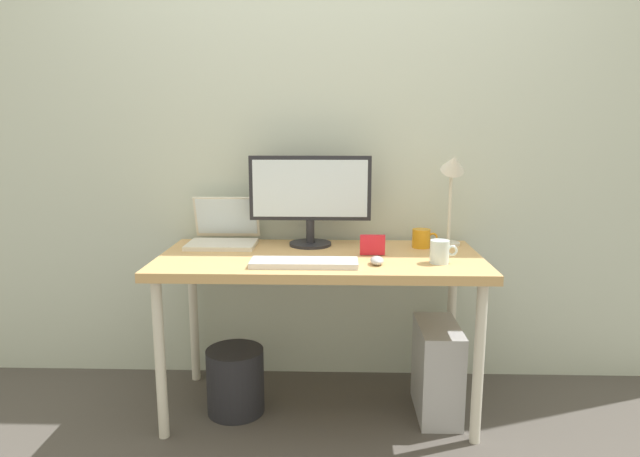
% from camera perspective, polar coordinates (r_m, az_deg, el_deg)
% --- Properties ---
extents(ground_plane, '(6.00, 6.00, 0.00)m').
position_cam_1_polar(ground_plane, '(2.70, 0.00, -18.03)').
color(ground_plane, '#4C4742').
extents(back_wall, '(4.40, 0.04, 2.60)m').
position_cam_1_polar(back_wall, '(2.76, 0.25, 10.75)').
color(back_wall, silver).
rests_on(back_wall, ground_plane).
extents(desk, '(1.42, 0.66, 0.73)m').
position_cam_1_polar(desk, '(2.45, 0.00, -4.27)').
color(desk, tan).
rests_on(desk, ground_plane).
extents(monitor, '(0.57, 0.20, 0.43)m').
position_cam_1_polar(monitor, '(2.59, -1.04, 3.58)').
color(monitor, '#232328').
rests_on(monitor, desk).
extents(laptop, '(0.32, 0.28, 0.22)m').
position_cam_1_polar(laptop, '(2.69, -9.95, -0.41)').
color(laptop, silver).
rests_on(laptop, desk).
extents(desk_lamp, '(0.11, 0.16, 0.46)m').
position_cam_1_polar(desk_lamp, '(2.63, 13.62, 5.12)').
color(desk_lamp, silver).
rests_on(desk_lamp, desk).
extents(keyboard, '(0.44, 0.14, 0.02)m').
position_cam_1_polar(keyboard, '(2.25, -1.66, -3.59)').
color(keyboard, silver).
rests_on(keyboard, desk).
extents(mouse, '(0.06, 0.09, 0.03)m').
position_cam_1_polar(mouse, '(2.28, 5.94, -3.32)').
color(mouse, '#B2B2B7').
rests_on(mouse, desk).
extents(coffee_mug, '(0.12, 0.08, 0.09)m').
position_cam_1_polar(coffee_mug, '(2.62, 10.51, -1.01)').
color(coffee_mug, orange).
rests_on(coffee_mug, desk).
extents(glass_cup, '(0.11, 0.08, 0.10)m').
position_cam_1_polar(glass_cup, '(2.34, 12.36, -2.37)').
color(glass_cup, silver).
rests_on(glass_cup, desk).
extents(photo_frame, '(0.11, 0.02, 0.09)m').
position_cam_1_polar(photo_frame, '(2.43, 5.47, -1.68)').
color(photo_frame, red).
rests_on(photo_frame, desk).
extents(computer_tower, '(0.18, 0.36, 0.42)m').
position_cam_1_polar(computer_tower, '(2.61, 12.08, -14.14)').
color(computer_tower, '#B2B2B7').
rests_on(computer_tower, ground_plane).
extents(wastebasket, '(0.26, 0.26, 0.30)m').
position_cam_1_polar(wastebasket, '(2.62, -8.78, -15.36)').
color(wastebasket, '#232328').
rests_on(wastebasket, ground_plane).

